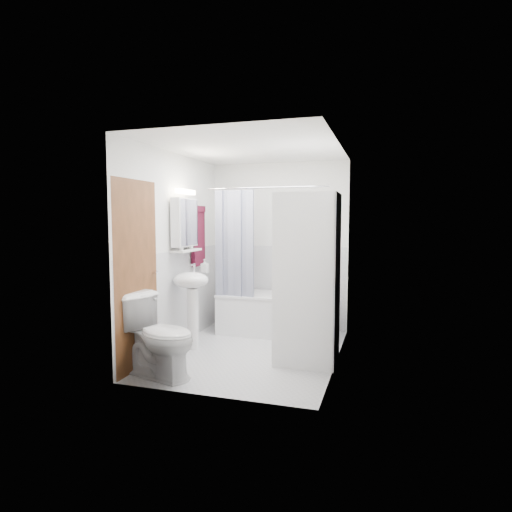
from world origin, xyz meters
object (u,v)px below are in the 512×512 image
(sink, at_px, (192,292))
(washer_dryer, at_px, (307,278))
(toilet, at_px, (159,337))
(bathtub, at_px, (272,312))

(sink, relative_size, washer_dryer, 0.56)
(washer_dryer, relative_size, toilet, 2.24)
(bathtub, distance_m, washer_dryer, 1.36)
(bathtub, height_order, sink, sink)
(sink, distance_m, washer_dryer, 1.45)
(sink, relative_size, toilet, 1.24)
(bathtub, height_order, toilet, toilet)
(bathtub, distance_m, sink, 1.29)
(washer_dryer, xyz_separation_m, toilet, (-1.34, -0.93, -0.53))
(bathtub, bearing_deg, sink, -128.02)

